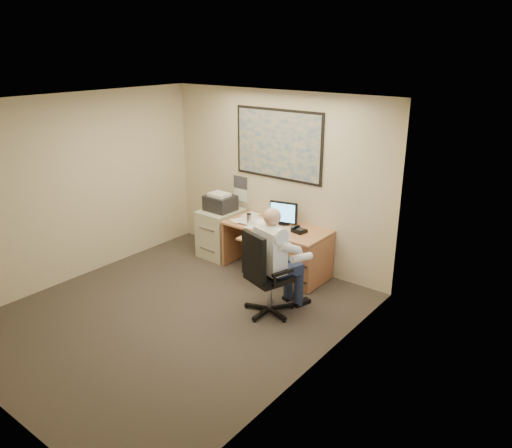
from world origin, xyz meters
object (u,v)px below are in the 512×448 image
Objects in this scene: filing_cabinet at (221,229)px; office_chair at (268,291)px; desk at (296,250)px; person at (271,261)px.

office_chair is at bearing -30.07° from filing_cabinet.
desk is 1.49× the size of filing_cabinet.
person is at bearing -73.51° from desk.
person is (-0.02, 0.08, 0.38)m from office_chair.
filing_cabinet is (-1.45, -0.03, 0.02)m from desk.
office_chair reaches higher than desk.
person reaches higher than filing_cabinet.
office_chair is 0.80× the size of person.
desk is 1.45m from filing_cabinet.
office_chair is (0.32, -1.12, -0.11)m from desk.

